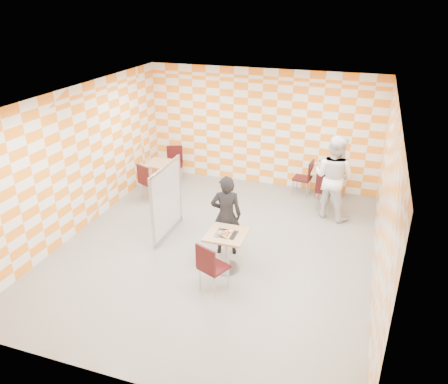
% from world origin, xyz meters
% --- Properties ---
extents(room_shell, '(7.00, 7.00, 7.00)m').
position_xyz_m(room_shell, '(0.00, 0.54, 1.50)').
color(room_shell, gray).
rests_on(room_shell, ground).
extents(main_table, '(0.70, 0.70, 0.75)m').
position_xyz_m(main_table, '(0.43, -0.64, 0.51)').
color(main_table, tan).
rests_on(main_table, ground).
extents(second_table, '(0.70, 0.70, 0.75)m').
position_xyz_m(second_table, '(1.78, 3.03, 0.51)').
color(second_table, tan).
rests_on(second_table, ground).
extents(empty_table, '(0.70, 0.70, 0.75)m').
position_xyz_m(empty_table, '(-2.26, 2.21, 0.51)').
color(empty_table, tan).
rests_on(empty_table, ground).
extents(chair_main_front, '(0.55, 0.56, 0.92)m').
position_xyz_m(chair_main_front, '(0.38, -1.38, 0.54)').
color(chair_main_front, '#360A0C').
rests_on(chair_main_front, ground).
extents(chair_second_front, '(0.49, 0.50, 0.92)m').
position_xyz_m(chair_second_front, '(1.84, 2.39, 0.54)').
color(chair_second_front, '#360A0C').
rests_on(chair_second_front, ground).
extents(chair_second_side, '(0.47, 0.47, 0.92)m').
position_xyz_m(chair_second_side, '(1.29, 3.04, 0.54)').
color(chair_second_side, '#360A0C').
rests_on(chair_second_side, ground).
extents(chair_empty_near, '(0.56, 0.56, 0.92)m').
position_xyz_m(chair_empty_near, '(-2.32, 1.56, 0.54)').
color(chair_empty_near, '#360A0C').
rests_on(chair_empty_near, ground).
extents(chair_empty_far, '(0.55, 0.56, 0.92)m').
position_xyz_m(chair_empty_far, '(-2.23, 2.98, 0.54)').
color(chair_empty_far, '#360A0C').
rests_on(chair_empty_far, ground).
extents(partition, '(0.08, 1.38, 1.55)m').
position_xyz_m(partition, '(-1.13, 0.19, 0.79)').
color(partition, white).
rests_on(partition, ground).
extents(man_dark, '(0.68, 0.54, 1.61)m').
position_xyz_m(man_dark, '(0.24, -0.09, 0.81)').
color(man_dark, black).
rests_on(man_dark, ground).
extents(man_white, '(1.13, 1.01, 1.91)m').
position_xyz_m(man_white, '(2.00, 2.12, 0.95)').
color(man_white, white).
rests_on(man_white, ground).
extents(pizza_on_foil, '(0.40, 0.40, 0.04)m').
position_xyz_m(pizza_on_foil, '(0.43, -0.66, 0.77)').
color(pizza_on_foil, silver).
rests_on(pizza_on_foil, main_table).
extents(sport_bottle, '(0.06, 0.06, 0.20)m').
position_xyz_m(sport_bottle, '(1.58, 3.12, 0.84)').
color(sport_bottle, white).
rests_on(sport_bottle, second_table).
extents(soda_bottle, '(0.07, 0.07, 0.23)m').
position_xyz_m(soda_bottle, '(1.92, 3.04, 0.85)').
color(soda_bottle, black).
rests_on(soda_bottle, second_table).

